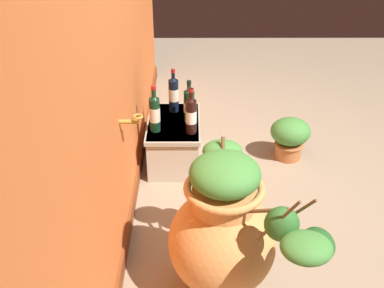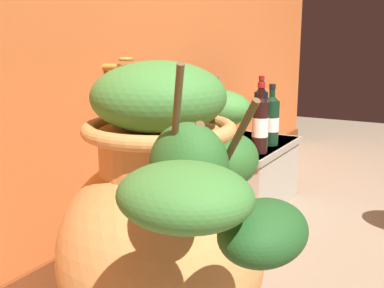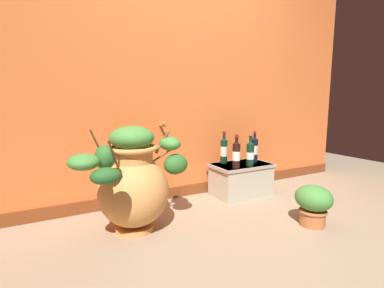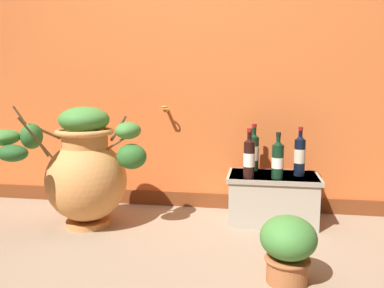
# 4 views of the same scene
# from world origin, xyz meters

# --- Properties ---
(terracotta_urn) EXTENTS (0.89, 0.70, 0.80)m
(terracotta_urn) POSITION_xyz_m (-0.64, 0.56, 0.38)
(terracotta_urn) COLOR #D68E4C
(terracotta_urn) RESTS_ON ground_plane
(stone_ledge) EXTENTS (0.61, 0.37, 0.33)m
(stone_ledge) POSITION_xyz_m (0.57, 0.85, 0.18)
(stone_ledge) COLOR #B2A893
(stone_ledge) RESTS_ON ground_plane
(wine_bottle_left) EXTENTS (0.07, 0.07, 0.33)m
(wine_bottle_left) POSITION_xyz_m (0.73, 0.85, 0.47)
(wine_bottle_left) COLOR black
(wine_bottle_left) RESTS_ON stone_ledge
(wine_bottle_middle) EXTENTS (0.07, 0.07, 0.32)m
(wine_bottle_middle) POSITION_xyz_m (0.41, 0.73, 0.47)
(wine_bottle_middle) COLOR black
(wine_bottle_middle) RESTS_ON stone_ledge
(wine_bottle_right) EXTENTS (0.08, 0.08, 0.30)m
(wine_bottle_right) POSITION_xyz_m (0.59, 0.74, 0.46)
(wine_bottle_right) COLOR black
(wine_bottle_right) RESTS_ON stone_ledge
(wine_bottle_back) EXTENTS (0.07, 0.07, 0.33)m
(wine_bottle_back) POSITION_xyz_m (0.43, 0.97, 0.47)
(wine_bottle_back) COLOR black
(wine_bottle_back) RESTS_ON stone_ledge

